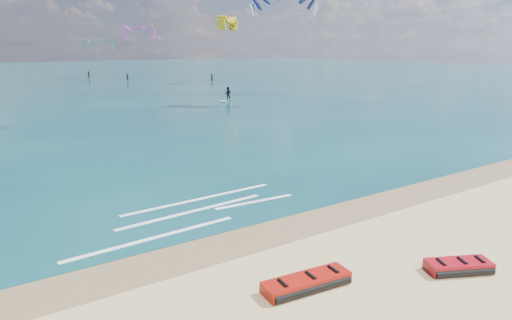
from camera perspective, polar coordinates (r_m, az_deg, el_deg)
The scene contains 6 objects.
ground at distance 51.79m, azimuth -24.61°, elevation 4.92°, with size 320.00×320.00×0.00m, color tan.
wet_sand_strip at distance 17.41m, azimuth -3.05°, elevation -10.34°, with size 320.00×2.40×0.01m, color brown.
packed_kite_left at distance 14.59m, azimuth 6.32°, elevation -15.61°, with size 3.05×1.20×0.44m, color #AD1409, non-canonical shape.
packed_kite_mid at distance 16.80m, azimuth 23.93°, elevation -12.60°, with size 2.31×1.17×0.42m, color #AA0B14, non-canonical shape.
kitesurfer_far at distance 58.97m, azimuth 0.11°, elevation 14.51°, with size 11.71×9.29×14.60m.
shoreline_foam at distance 20.50m, azimuth -7.46°, elevation -6.43°, with size 11.05×3.67×0.01m.
Camera 1 is at (-8.04, -10.64, 7.24)m, focal length 32.00 mm.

